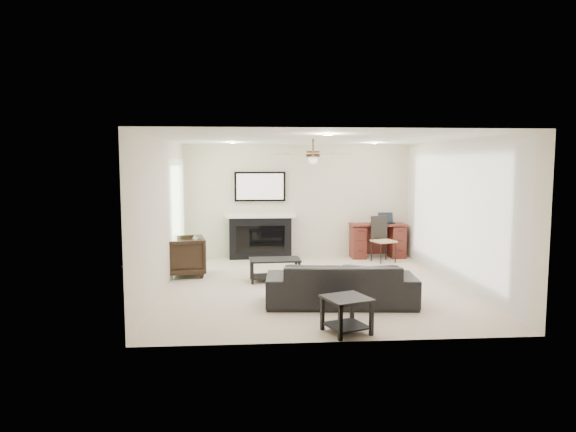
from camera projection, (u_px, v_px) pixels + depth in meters
name	position (u px, v px, depth m)	size (l,w,h in m)	color
room_shell	(324.00, 187.00, 8.69)	(5.50, 5.54, 2.52)	beige
sofa	(341.00, 283.00, 7.60)	(2.19, 0.86, 0.64)	black
armchair	(182.00, 256.00, 9.53)	(0.79, 0.81, 0.74)	black
coffee_table	(275.00, 270.00, 9.13)	(0.90, 0.50, 0.40)	black
end_table_near	(346.00, 315.00, 6.36)	(0.52, 0.52, 0.45)	black
end_table_left	(140.00, 277.00, 8.46)	(0.50, 0.50, 0.45)	black
fireplace_unit	(260.00, 215.00, 11.18)	(1.52, 0.34, 1.91)	black
desk	(377.00, 240.00, 11.39)	(1.22, 0.56, 0.76)	#401410
desk_chair	(384.00, 239.00, 10.83)	(0.42, 0.44, 0.97)	black
laptop	(387.00, 218.00, 11.33)	(0.33, 0.24, 0.23)	black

